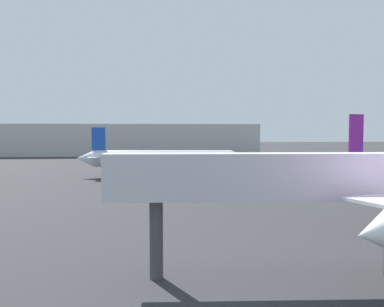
% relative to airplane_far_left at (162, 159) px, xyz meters
% --- Properties ---
extents(airplane_far_left, '(29.25, 21.86, 8.40)m').
position_rel_airplane_far_left_xyz_m(airplane_far_left, '(0.00, 0.00, 0.00)').
color(airplane_far_left, silver).
rests_on(airplane_far_left, ground_plane).
extents(jet_bridge, '(19.91, 3.47, 6.71)m').
position_rel_airplane_far_left_xyz_m(jet_bridge, '(7.02, -46.66, 1.99)').
color(jet_bridge, silver).
rests_on(jet_bridge, ground_plane).
extents(terminal_building, '(98.68, 21.22, 10.24)m').
position_rel_airplane_far_left_xyz_m(terminal_building, '(-16.37, 69.67, 1.95)').
color(terminal_building, '#B7B7B2').
rests_on(terminal_building, ground_plane).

